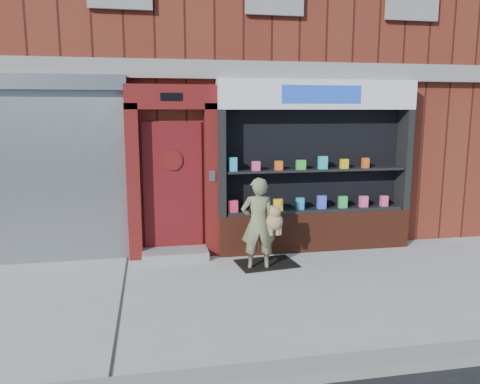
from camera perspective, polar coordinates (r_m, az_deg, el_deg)
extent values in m
plane|color=#9E9E99|center=(6.59, -0.39, -12.22)|extent=(80.00, 80.00, 0.00)
cube|color=gray|center=(4.68, 4.74, -21.26)|extent=(60.00, 0.30, 0.12)
cube|color=maroon|center=(12.15, -5.79, 17.02)|extent=(12.00, 8.00, 8.00)
cube|color=gray|center=(8.03, -2.99, 14.67)|extent=(12.00, 0.16, 0.30)
cube|color=gray|center=(8.23, -24.05, 1.50)|extent=(3.00, 0.10, 2.80)
cube|color=slate|center=(8.12, -24.92, 12.11)|extent=(3.10, 0.30, 0.24)
cube|color=#500E0D|center=(7.95, -12.85, 1.11)|extent=(0.22, 0.28, 2.60)
cube|color=#500E0D|center=(8.01, -3.52, 1.41)|extent=(0.22, 0.28, 2.60)
cube|color=#500E0D|center=(7.87, -8.42, 11.39)|extent=(1.50, 0.28, 0.40)
cube|color=black|center=(7.72, -8.37, 11.42)|extent=(0.35, 0.01, 0.12)
cube|color=#5C1113|center=(8.08, -8.19, 0.68)|extent=(1.00, 0.06, 2.20)
cylinder|color=black|center=(7.98, -8.25, 3.82)|extent=(0.28, 0.02, 0.28)
cylinder|color=#500E0D|center=(7.97, -8.25, 3.82)|extent=(0.34, 0.02, 0.34)
cube|color=gray|center=(8.07, -7.90, -7.53)|extent=(1.10, 0.55, 0.15)
cube|color=slate|center=(7.85, -3.39, 1.97)|extent=(0.10, 0.02, 0.18)
cube|color=#582514|center=(8.57, 9.00, -4.61)|extent=(3.50, 0.40, 0.70)
cube|color=black|center=(7.94, -2.34, 3.52)|extent=(0.12, 0.40, 1.80)
cube|color=black|center=(9.07, 19.33, 3.77)|extent=(0.12, 0.40, 1.80)
cube|color=black|center=(8.53, 8.80, 3.85)|extent=(3.30, 0.03, 1.80)
cube|color=black|center=(8.49, 9.06, -2.13)|extent=(3.20, 0.36, 0.06)
cube|color=black|center=(8.37, 9.20, 2.70)|extent=(3.20, 0.36, 0.04)
cube|color=white|center=(8.31, 9.45, 11.62)|extent=(3.50, 0.40, 0.50)
cube|color=blue|center=(8.12, 9.96, 11.65)|extent=(1.40, 0.01, 0.30)
cube|color=#EB2947|center=(8.00, -0.87, -1.76)|extent=(0.17, 0.09, 0.21)
cube|color=red|center=(8.08, 1.92, -1.76)|extent=(0.13, 0.09, 0.18)
cube|color=yellow|center=(8.18, 4.66, -1.56)|extent=(0.16, 0.09, 0.20)
cube|color=teal|center=(8.29, 7.33, -1.41)|extent=(0.13, 0.09, 0.21)
cube|color=blue|center=(8.42, 9.92, -1.22)|extent=(0.15, 0.09, 0.24)
cube|color=green|center=(8.57, 12.42, -1.20)|extent=(0.15, 0.09, 0.21)
cube|color=#E44C85|center=(8.74, 14.83, -1.12)|extent=(0.15, 0.09, 0.20)
cube|color=#E34B7B|center=(8.92, 17.15, -1.05)|extent=(0.13, 0.09, 0.19)
cube|color=#27A7C5|center=(7.89, -0.89, 3.39)|extent=(0.14, 0.09, 0.23)
cube|color=#DC497B|center=(7.97, 1.95, 3.20)|extent=(0.14, 0.09, 0.16)
cube|color=#FF541A|center=(8.07, 4.73, 3.24)|extent=(0.13, 0.09, 0.16)
cube|color=green|center=(8.19, 7.43, 3.31)|extent=(0.16, 0.09, 0.17)
cube|color=#25B5BD|center=(8.32, 10.06, 3.55)|extent=(0.15, 0.09, 0.23)
cube|color=yellow|center=(8.47, 12.59, 3.38)|extent=(0.13, 0.09, 0.17)
cube|color=#E65618|center=(8.63, 15.03, 3.44)|extent=(0.11, 0.09, 0.18)
imported|color=#6C6F49|center=(7.35, 2.20, -3.86)|extent=(0.57, 0.40, 1.46)
sphere|color=olive|center=(7.38, 4.20, -3.60)|extent=(0.27, 0.27, 0.27)
sphere|color=olive|center=(7.30, 4.31, -2.43)|extent=(0.18, 0.18, 0.18)
sphere|color=olive|center=(7.27, 3.90, -1.89)|extent=(0.06, 0.06, 0.06)
sphere|color=olive|center=(7.30, 4.73, -1.86)|extent=(0.06, 0.06, 0.06)
cylinder|color=olive|center=(7.39, 3.51, -4.66)|extent=(0.06, 0.06, 0.16)
cylinder|color=olive|center=(7.43, 4.87, -4.59)|extent=(0.06, 0.06, 0.16)
cylinder|color=olive|center=(7.38, 3.82, -4.68)|extent=(0.06, 0.06, 0.16)
cylinder|color=olive|center=(7.41, 4.64, -4.64)|extent=(0.06, 0.06, 0.16)
cube|color=black|center=(7.75, 3.24, -8.70)|extent=(1.01, 0.76, 0.02)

